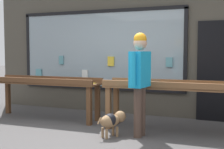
{
  "coord_description": "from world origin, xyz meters",
  "views": [
    {
      "loc": [
        2.55,
        -4.53,
        1.48
      ],
      "look_at": [
        0.28,
        0.88,
        1.03
      ],
      "focal_mm": 50.0,
      "sensor_mm": 36.0,
      "label": 1
    }
  ],
  "objects_px": {
    "display_table_left": "(45,86)",
    "small_dog": "(112,120)",
    "display_table_right": "(172,91)",
    "person_browsing": "(140,75)"
  },
  "relations": [
    {
      "from": "display_table_right",
      "to": "person_browsing",
      "type": "bearing_deg",
      "value": -128.61
    },
    {
      "from": "display_table_right",
      "to": "small_dog",
      "type": "distance_m",
      "value": 1.24
    },
    {
      "from": "display_table_left",
      "to": "person_browsing",
      "type": "xyz_separation_m",
      "value": [
        2.33,
        -0.54,
        0.33
      ]
    },
    {
      "from": "small_dog",
      "to": "display_table_right",
      "type": "bearing_deg",
      "value": -20.2
    },
    {
      "from": "display_table_left",
      "to": "person_browsing",
      "type": "height_order",
      "value": "person_browsing"
    },
    {
      "from": "display_table_left",
      "to": "small_dog",
      "type": "bearing_deg",
      "value": -21.76
    },
    {
      "from": "display_table_left",
      "to": "small_dog",
      "type": "distance_m",
      "value": 2.09
    },
    {
      "from": "display_table_left",
      "to": "display_table_right",
      "type": "height_order",
      "value": "display_table_right"
    },
    {
      "from": "small_dog",
      "to": "display_table_left",
      "type": "bearing_deg",
      "value": 96.7
    },
    {
      "from": "display_table_left",
      "to": "display_table_right",
      "type": "bearing_deg",
      "value": 0.02
    }
  ]
}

